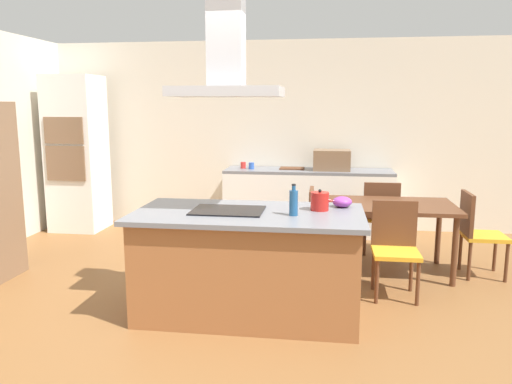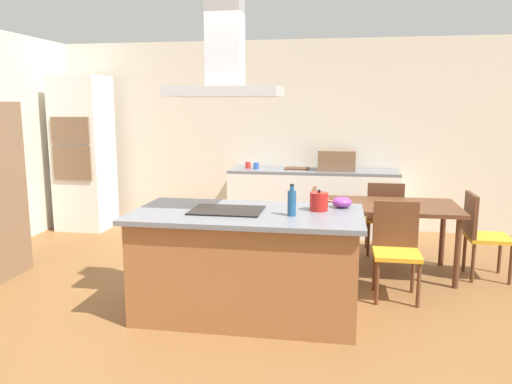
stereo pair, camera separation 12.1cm
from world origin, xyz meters
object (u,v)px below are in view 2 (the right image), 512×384
(chair_at_right_end, at_px, (480,230))
(range_hood, at_px, (225,65))
(dining_table, at_px, (390,212))
(chair_facing_island, at_px, (396,243))
(cutting_board, at_px, (297,168))
(chair_at_left_end, at_px, (303,223))
(cooktop, at_px, (227,210))
(tea_kettle, at_px, (319,201))
(countertop_microwave, at_px, (337,160))
(olive_oil_bottle, at_px, (292,202))
(chair_facing_back_wall, at_px, (384,213))
(wall_oven_stack, at_px, (84,153))
(mixing_bowl, at_px, (342,202))
(coffee_mug_blue, at_px, (256,166))
(coffee_mug_red, at_px, (248,165))

(chair_at_right_end, height_order, range_hood, range_hood)
(dining_table, xyz_separation_m, chair_facing_island, (0.00, -0.67, -0.16))
(cutting_board, bearing_deg, chair_at_left_end, -82.37)
(chair_at_left_end, bearing_deg, cooktop, -113.21)
(tea_kettle, xyz_separation_m, countertop_microwave, (0.12, 2.73, 0.06))
(tea_kettle, relative_size, cutting_board, 0.61)
(olive_oil_bottle, relative_size, chair_facing_island, 0.29)
(chair_facing_back_wall, bearing_deg, tea_kettle, -111.18)
(tea_kettle, bearing_deg, wall_oven_stack, 144.41)
(chair_at_right_end, bearing_deg, cutting_board, 141.54)
(tea_kettle, bearing_deg, chair_at_right_end, 35.50)
(mixing_bowl, relative_size, chair_at_left_end, 0.19)
(coffee_mug_blue, relative_size, chair_facing_island, 0.10)
(chair_at_right_end, relative_size, chair_facing_back_wall, 1.00)
(chair_at_left_end, bearing_deg, wall_oven_stack, 157.75)
(wall_oven_stack, bearing_deg, countertop_microwave, 3.70)
(chair_facing_back_wall, bearing_deg, mixing_bowl, -107.19)
(chair_at_right_end, bearing_deg, chair_facing_back_wall, 143.99)
(olive_oil_bottle, relative_size, coffee_mug_blue, 2.87)
(olive_oil_bottle, xyz_separation_m, cutting_board, (-0.22, 3.02, -0.10))
(chair_at_left_end, bearing_deg, chair_facing_back_wall, 36.01)
(dining_table, distance_m, chair_facing_island, 0.68)
(wall_oven_stack, bearing_deg, tea_kettle, -35.59)
(olive_oil_bottle, bearing_deg, chair_at_right_end, 37.31)
(cooktop, height_order, range_hood, range_hood)
(dining_table, bearing_deg, mixing_bowl, -117.32)
(countertop_microwave, bearing_deg, range_hood, -107.18)
(mixing_bowl, bearing_deg, wall_oven_stack, 147.63)
(dining_table, bearing_deg, wall_oven_stack, 162.26)
(tea_kettle, xyz_separation_m, coffee_mug_blue, (-0.99, 2.70, -0.03))
(chair_facing_island, bearing_deg, countertop_microwave, 104.58)
(countertop_microwave, height_order, range_hood, range_hood)
(cutting_board, height_order, chair_facing_island, cutting_board)
(countertop_microwave, distance_m, dining_table, 1.72)
(tea_kettle, bearing_deg, coffee_mug_red, 112.14)
(dining_table, relative_size, chair_facing_back_wall, 1.57)
(chair_at_left_end, distance_m, range_hood, 2.13)
(countertop_microwave, height_order, chair_at_right_end, countertop_microwave)
(chair_at_right_end, bearing_deg, cooktop, -151.39)
(cooktop, xyz_separation_m, dining_table, (1.47, 1.30, -0.24))
(cooktop, xyz_separation_m, cutting_board, (0.34, 2.93, 0.00))
(olive_oil_bottle, height_order, chair_at_right_end, olive_oil_bottle)
(countertop_microwave, relative_size, dining_table, 0.36)
(coffee_mug_blue, distance_m, chair_at_left_end, 1.79)
(coffee_mug_red, height_order, coffee_mug_blue, same)
(tea_kettle, bearing_deg, range_hood, -169.18)
(chair_facing_island, height_order, range_hood, range_hood)
(cooktop, height_order, chair_at_right_end, cooktop)
(coffee_mug_blue, bearing_deg, olive_oil_bottle, -75.03)
(cooktop, distance_m, tea_kettle, 0.79)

